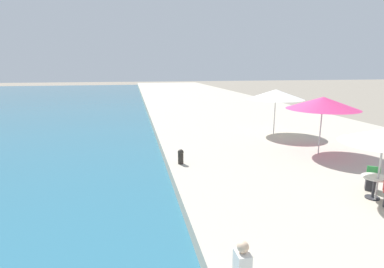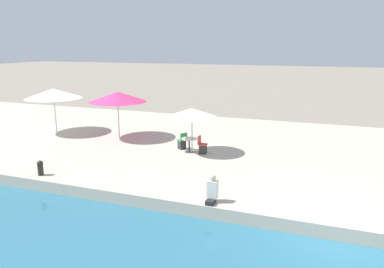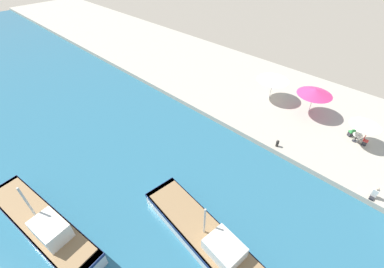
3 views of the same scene
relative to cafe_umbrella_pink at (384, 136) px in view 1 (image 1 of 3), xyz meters
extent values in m
cube|color=#BCB29E|center=(1.98, 29.91, -2.37)|extent=(16.00, 90.00, 0.52)
cylinder|color=#B7B7B7|center=(0.00, 0.00, -1.09)|extent=(0.06, 0.06, 2.04)
cone|color=white|center=(0.00, 0.00, 0.00)|extent=(2.56, 2.56, 0.45)
cylinder|color=#B7B7B7|center=(1.46, 5.21, -0.95)|extent=(0.06, 0.06, 2.33)
cone|color=#E5387A|center=(1.46, 5.21, 0.37)|extent=(3.39, 3.39, 0.59)
cylinder|color=#B7B7B7|center=(1.28, 9.69, -0.94)|extent=(0.06, 0.06, 2.35)
cone|color=white|center=(1.28, 9.69, 0.39)|extent=(3.48, 3.48, 0.61)
cylinder|color=#333338|center=(0.06, 0.18, -2.09)|extent=(0.44, 0.44, 0.04)
cylinder|color=#333338|center=(0.06, 0.18, -1.76)|extent=(0.08, 0.08, 0.70)
cylinder|color=beige|center=(0.06, 0.18, -1.39)|extent=(0.80, 0.80, 0.04)
cube|color=#2D2D33|center=(0.51, 0.78, -1.89)|extent=(0.48, 0.48, 0.45)
cube|color=#2D8E42|center=(0.51, 0.78, -1.63)|extent=(0.56, 0.56, 0.06)
cube|color=#2D8E42|center=(0.39, 0.62, -1.40)|extent=(0.35, 0.29, 0.40)
cube|color=silver|center=(-5.54, -2.85, -1.64)|extent=(0.26, 0.36, 0.63)
sphere|color=beige|center=(-5.54, -2.85, -1.21)|extent=(0.23, 0.23, 0.23)
cylinder|color=#2D2823|center=(-5.47, 4.88, -1.89)|extent=(0.24, 0.24, 0.45)
sphere|color=#2D2823|center=(-5.47, 4.88, -1.59)|extent=(0.26, 0.26, 0.26)
camera|label=1|loc=(-7.43, -7.51, 2.04)|focal=28.00mm
camera|label=2|loc=(-17.42, -6.53, 3.35)|focal=35.00mm
camera|label=3|loc=(-22.76, -1.52, 13.08)|focal=24.00mm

